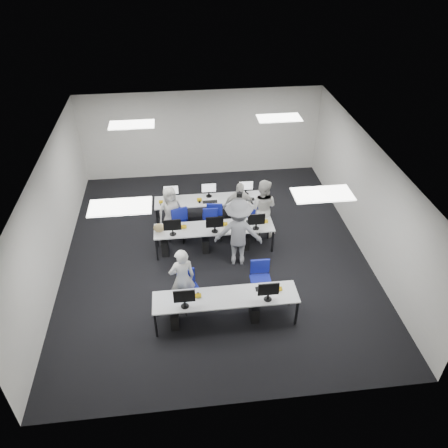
{
  "coord_description": "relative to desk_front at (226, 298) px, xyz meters",
  "views": [
    {
      "loc": [
        -0.83,
        -9.18,
        7.6
      ],
      "look_at": [
        0.24,
        -0.05,
        1.0
      ],
      "focal_mm": 35.0,
      "sensor_mm": 36.0,
      "label": 1
    }
  ],
  "objects": [
    {
      "name": "chair_4",
      "position": [
        1.04,
        3.05,
        -0.41
      ],
      "size": [
        0.47,
        0.51,
        0.84
      ],
      "rotation": [
        0.0,
        0.0,
        -0.15
      ],
      "color": "navy",
      "rests_on": "ground"
    },
    {
      "name": "student_2",
      "position": [
        -1.14,
        3.5,
        0.07
      ],
      "size": [
        0.84,
        0.68,
        1.49
      ],
      "primitive_type": "imported",
      "rotation": [
        0.0,
        0.0,
        0.31
      ],
      "color": "beige",
      "rests_on": "ground"
    },
    {
      "name": "chair_2",
      "position": [
        -0.94,
        3.21,
        -0.39
      ],
      "size": [
        0.59,
        0.61,
        0.91
      ],
      "rotation": [
        0.0,
        0.0,
        -0.36
      ],
      "color": "navy",
      "rests_on": "ground"
    },
    {
      "name": "student_1",
      "position": [
        1.41,
        3.19,
        0.18
      ],
      "size": [
        1.03,
        0.93,
        1.73
      ],
      "primitive_type": "imported",
      "rotation": [
        0.0,
        0.0,
        2.74
      ],
      "color": "beige",
      "rests_on": "ground"
    },
    {
      "name": "photographer",
      "position": [
        0.56,
        2.0,
        0.27
      ],
      "size": [
        1.34,
        0.91,
        1.91
      ],
      "primitive_type": "imported",
      "rotation": [
        0.0,
        0.0,
        2.97
      ],
      "color": "slate",
      "rests_on": "ground"
    },
    {
      "name": "desk_front",
      "position": [
        0.0,
        0.0,
        0.0
      ],
      "size": [
        3.2,
        0.7,
        0.73
      ],
      "color": "silver",
      "rests_on": "ground"
    },
    {
      "name": "dslr_camera",
      "position": [
        0.6,
        2.18,
        1.29
      ],
      "size": [
        0.17,
        0.2,
        0.1
      ],
      "primitive_type": "cube",
      "rotation": [
        0.0,
        0.0,
        2.97
      ],
      "color": "black",
      "rests_on": "photographer"
    },
    {
      "name": "chair_5",
      "position": [
        -0.97,
        3.44,
        -0.37
      ],
      "size": [
        0.61,
        0.64,
        0.98
      ],
      "rotation": [
        0.0,
        0.0,
        0.3
      ],
      "color": "navy",
      "rests_on": "ground"
    },
    {
      "name": "student_3",
      "position": [
        0.79,
        3.41,
        0.1
      ],
      "size": [
        0.95,
        0.46,
        1.57
      ],
      "primitive_type": "imported",
      "rotation": [
        0.0,
        0.0,
        -0.09
      ],
      "color": "beige",
      "rests_on": "ground"
    },
    {
      "name": "student_0",
      "position": [
        -0.92,
        0.59,
        0.14
      ],
      "size": [
        0.68,
        0.53,
        1.65
      ],
      "primitive_type": "imported",
      "rotation": [
        0.0,
        0.0,
        3.39
      ],
      "color": "beige",
      "rests_on": "ground"
    },
    {
      "name": "chair_3",
      "position": [
        0.06,
        3.21,
        -0.38
      ],
      "size": [
        0.53,
        0.57,
        0.95
      ],
      "rotation": [
        0.0,
        0.0,
        -0.15
      ],
      "color": "navy",
      "rests_on": "ground"
    },
    {
      "name": "handbag",
      "position": [
        -1.45,
        2.58,
        0.17
      ],
      "size": [
        0.31,
        0.21,
        0.25
      ],
      "primitive_type": "ellipsoid",
      "rotation": [
        0.0,
        0.0,
        -0.07
      ],
      "color": "tan",
      "rests_on": "desk_mid"
    },
    {
      "name": "chair_6",
      "position": [
        -0.03,
        3.47,
        -0.4
      ],
      "size": [
        0.45,
        0.49,
        0.89
      ],
      "rotation": [
        0.0,
        0.0,
        -0.04
      ],
      "color": "navy",
      "rests_on": "ground"
    },
    {
      "name": "chair_1",
      "position": [
        0.91,
        0.66,
        -0.37
      ],
      "size": [
        0.48,
        0.53,
        0.97
      ],
      "rotation": [
        0.0,
        0.0,
        -0.02
      ],
      "color": "navy",
      "rests_on": "ground"
    },
    {
      "name": "chair_0",
      "position": [
        -0.78,
        0.54,
        -0.38
      ],
      "size": [
        0.61,
        0.63,
        0.94
      ],
      "rotation": [
        0.0,
        0.0,
        0.36
      ],
      "color": "navy",
      "rests_on": "ground"
    },
    {
      "name": "ceiling_panels",
      "position": [
        0.0,
        2.4,
        2.3
      ],
      "size": [
        5.2,
        4.6,
        0.02
      ],
      "color": "white",
      "rests_on": "room"
    },
    {
      "name": "desk_mid",
      "position": [
        0.0,
        2.6,
        0.0
      ],
      "size": [
        3.2,
        0.7,
        0.73
      ],
      "color": "silver",
      "rests_on": "ground"
    },
    {
      "name": "equipment_mid",
      "position": [
        -0.19,
        2.58,
        -0.32
      ],
      "size": [
        2.91,
        0.41,
        1.19
      ],
      "color": "white",
      "rests_on": "desk_mid"
    },
    {
      "name": "equipment_back",
      "position": [
        0.19,
        4.02,
        -0.32
      ],
      "size": [
        2.91,
        0.41,
        1.19
      ],
      "color": "white",
      "rests_on": "desk_back"
    },
    {
      "name": "equipment_front",
      "position": [
        -0.19,
        -0.02,
        -0.32
      ],
      "size": [
        2.51,
        0.41,
        1.19
      ],
      "color": "#0C38A7",
      "rests_on": "desk_front"
    },
    {
      "name": "desk_back",
      "position": [
        0.0,
        4.0,
        0.0
      ],
      "size": [
        3.2,
        0.7,
        0.73
      ],
      "color": "silver",
      "rests_on": "ground"
    },
    {
      "name": "chair_7",
      "position": [
        1.13,
        3.33,
        -0.4
      ],
      "size": [
        0.49,
        0.52,
        0.89
      ],
      "rotation": [
        0.0,
        0.0,
        0.12
      ],
      "color": "navy",
      "rests_on": "ground"
    },
    {
      "name": "room",
      "position": [
        0.0,
        2.4,
        0.82
      ],
      "size": [
        9.0,
        9.02,
        3.0
      ],
      "color": "black",
      "rests_on": "ground"
    }
  ]
}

